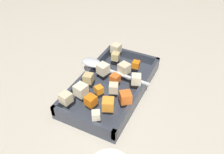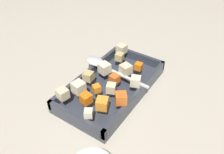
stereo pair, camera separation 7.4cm
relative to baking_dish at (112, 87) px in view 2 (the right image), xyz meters
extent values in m
plane|color=#BCB29E|center=(0.02, 0.02, -0.01)|extent=(4.00, 4.00, 0.00)
cube|color=#333842|center=(0.00, 0.00, -0.01)|extent=(0.37, 0.20, 0.01)
cube|color=#333842|center=(0.00, -0.10, 0.02)|extent=(0.37, 0.01, 0.03)
cube|color=#333842|center=(0.00, 0.10, 0.02)|extent=(0.37, 0.01, 0.03)
cube|color=#333842|center=(-0.18, 0.00, 0.02)|extent=(0.01, 0.20, 0.03)
cube|color=#333842|center=(0.18, 0.00, 0.02)|extent=(0.01, 0.20, 0.03)
cube|color=orange|center=(0.12, 0.05, 0.05)|extent=(0.04, 0.04, 0.03)
cube|color=orange|center=(-0.10, 0.04, 0.04)|extent=(0.03, 0.03, 0.02)
cube|color=orange|center=(0.13, 0.00, 0.05)|extent=(0.03, 0.03, 0.03)
cube|color=orange|center=(0.07, 0.08, 0.05)|extent=(0.04, 0.04, 0.03)
cube|color=orange|center=(0.01, 0.01, 0.05)|extent=(0.03, 0.03, 0.03)
cube|color=orange|center=(0.07, -0.01, 0.04)|extent=(0.03, 0.03, 0.02)
cube|color=beige|center=(0.10, -0.05, 0.05)|extent=(0.04, 0.04, 0.03)
cube|color=beige|center=(-0.02, -0.04, 0.05)|extent=(0.04, 0.04, 0.03)
cube|color=tan|center=(0.04, -0.06, 0.05)|extent=(0.03, 0.03, 0.03)
cube|color=beige|center=(-0.05, 0.02, 0.05)|extent=(0.04, 0.04, 0.03)
cube|color=beige|center=(-0.02, 0.07, 0.05)|extent=(0.04, 0.04, 0.03)
cube|color=beige|center=(0.15, -0.07, 0.05)|extent=(0.04, 0.04, 0.03)
cube|color=beige|center=(0.05, 0.03, 0.05)|extent=(0.04, 0.04, 0.03)
cube|color=beige|center=(-0.15, -0.06, 0.05)|extent=(0.03, 0.03, 0.03)
cube|color=tan|center=(-0.11, -0.04, 0.05)|extent=(0.03, 0.03, 0.03)
cube|color=beige|center=(0.16, 0.03, 0.04)|extent=(0.03, 0.03, 0.02)
ellipsoid|color=silver|center=(-0.04, -0.10, 0.04)|extent=(0.05, 0.08, 0.02)
cube|color=silver|center=(-0.03, 0.03, 0.04)|extent=(0.02, 0.18, 0.01)
camera|label=1|loc=(0.52, 0.26, 0.51)|focal=37.63mm
camera|label=2|loc=(0.48, 0.32, 0.51)|focal=37.63mm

